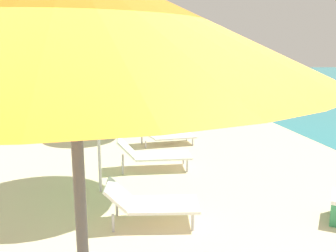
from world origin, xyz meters
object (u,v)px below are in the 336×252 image
(umbrella_nearest, at_px, (71,20))
(person_walking_near, at_px, (215,92))
(lounger_second_inland, at_px, (150,202))
(umbrella_second, at_px, (95,54))
(lounger_second_shoreside, at_px, (152,154))
(lounger_farthest_shoreside, at_px, (135,116))
(umbrella_farthest, at_px, (119,49))
(lounger_farthest_inland, at_px, (165,135))

(umbrella_nearest, relative_size, person_walking_near, 1.63)
(lounger_second_inland, bearing_deg, umbrella_second, 126.05)
(umbrella_nearest, distance_m, lounger_second_inland, 3.99)
(lounger_second_shoreside, bearing_deg, lounger_second_inland, -94.58)
(lounger_farthest_shoreside, bearing_deg, person_walking_near, -2.30)
(umbrella_farthest, bearing_deg, umbrella_second, -97.67)
(umbrella_nearest, bearing_deg, umbrella_farthest, 86.19)
(lounger_second_shoreside, bearing_deg, lounger_farthest_inland, 76.49)
(umbrella_farthest, bearing_deg, lounger_second_shoreside, -81.76)
(lounger_farthest_inland, bearing_deg, lounger_farthest_shoreside, 97.01)
(person_walking_near, bearing_deg, umbrella_nearest, 1.80)
(lounger_farthest_shoreside, distance_m, lounger_farthest_inland, 2.58)
(umbrella_farthest, bearing_deg, lounger_farthest_shoreside, 67.21)
(lounger_second_inland, xyz_separation_m, umbrella_farthest, (-0.12, 5.46, 2.06))
(umbrella_nearest, distance_m, umbrella_second, 4.55)
(person_walking_near, bearing_deg, lounger_second_shoreside, -10.13)
(umbrella_second, relative_size, lounger_second_inland, 1.95)
(lounger_second_inland, relative_size, umbrella_farthest, 0.51)
(lounger_second_shoreside, relative_size, umbrella_farthest, 0.57)
(lounger_farthest_shoreside, xyz_separation_m, person_walking_near, (2.48, -0.39, 0.77))
(umbrella_second, distance_m, lounger_second_inland, 2.47)
(lounger_second_inland, xyz_separation_m, lounger_farthest_shoreside, (0.40, 6.70, -0.03))
(lounger_second_shoreside, xyz_separation_m, lounger_farthest_shoreside, (0.07, 4.39, -0.05))
(lounger_farthest_inland, bearing_deg, person_walking_near, 43.09)
(lounger_second_shoreside, bearing_deg, umbrella_second, -131.22)
(lounger_second_shoreside, bearing_deg, umbrella_nearest, -96.83)
(lounger_second_shoreside, bearing_deg, lounger_farthest_shoreside, 92.86)
(lounger_farthest_shoreside, bearing_deg, umbrella_second, -94.75)
(umbrella_second, bearing_deg, lounger_second_inland, -62.12)
(umbrella_nearest, relative_size, lounger_second_inland, 2.07)
(umbrella_nearest, relative_size, umbrella_second, 1.06)
(umbrella_second, relative_size, umbrella_farthest, 1.00)
(lounger_farthest_shoreside, relative_size, person_walking_near, 0.84)
(lounger_farthest_inland, height_order, person_walking_near, person_walking_near)
(umbrella_nearest, xyz_separation_m, lounger_farthest_inland, (1.61, 7.42, -2.27))
(umbrella_second, height_order, lounger_farthest_inland, umbrella_second)
(lounger_second_inland, relative_size, person_walking_near, 0.79)
(umbrella_second, bearing_deg, lounger_second_shoreside, 45.06)
(lounger_farthest_inland, bearing_deg, umbrella_nearest, -106.62)
(umbrella_nearest, bearing_deg, lounger_farthest_inland, 77.75)
(lounger_farthest_shoreside, height_order, lounger_farthest_inland, lounger_farthest_shoreside)
(person_walking_near, bearing_deg, lounger_second_inland, -2.23)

